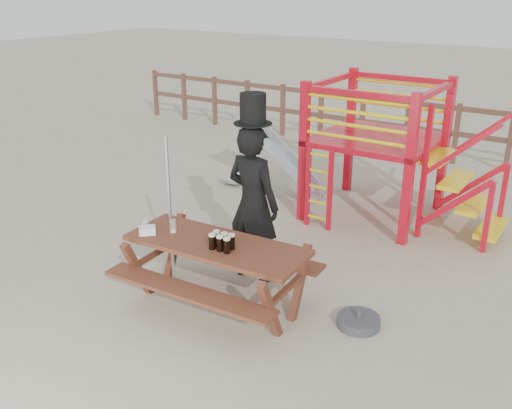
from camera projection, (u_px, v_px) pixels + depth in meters
name	position (u px, v px, depth m)	size (l,w,h in m)	color
ground	(224.00, 312.00, 6.28)	(60.00, 60.00, 0.00)	tan
back_fence	(432.00, 124.00, 11.44)	(15.09, 0.09, 1.20)	brown
playground_fort	(371.00, 147.00, 8.60)	(4.71, 1.84, 2.10)	red
picnic_table	(217.00, 266.00, 6.24)	(2.08, 1.50, 0.78)	brown
man_with_hat	(253.00, 200.00, 6.68)	(0.74, 0.52, 2.27)	black
metal_pole	(170.00, 212.00, 6.60)	(0.04, 0.04, 1.82)	#B2B2B7
parasol_base	(358.00, 321.00, 6.01)	(0.46, 0.46, 0.19)	#3B3B40
paper_bag	(147.00, 230.00, 6.34)	(0.18, 0.14, 0.08)	white
stout_pints	(222.00, 242.00, 5.96)	(0.27, 0.18, 0.17)	black
empty_glasses	(159.00, 226.00, 6.38)	(0.34, 0.23, 0.15)	silver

